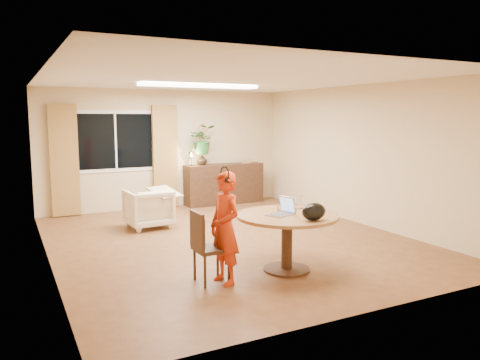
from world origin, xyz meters
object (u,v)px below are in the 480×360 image
Objects in this scene: dining_chair at (211,247)px; armchair at (148,208)px; dining_table at (287,227)px; child at (225,228)px; sideboard at (224,184)px.

armchair is (0.12, 3.16, -0.09)m from dining_chair.
dining_chair reaches higher than dining_table.
child is (-0.91, -0.05, 0.09)m from dining_table.
dining_table is 1.48× the size of dining_chair.
armchair is at bearing -145.63° from sideboard.
dining_table is 1.06m from dining_chair.
armchair is 2.72m from sideboard.
child is 5.28m from sideboard.
sideboard reaches higher than dining_chair.
sideboard reaches higher than dining_table.
child reaches higher than armchair.
armchair is at bearing 86.79° from dining_chair.
dining_chair is at bearing -116.65° from sideboard.
dining_table is at bearing -3.80° from dining_chair.
dining_chair is at bearing -133.41° from child.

